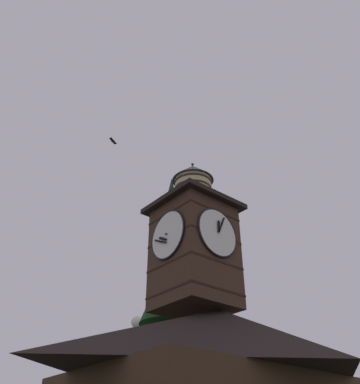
{
  "coord_description": "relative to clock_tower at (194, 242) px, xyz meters",
  "views": [
    {
      "loc": [
        14.33,
        11.4,
        1.52
      ],
      "look_at": [
        1.84,
        -3.7,
        13.74
      ],
      "focal_mm": 39.5,
      "sensor_mm": 36.0,
      "label": 1
    }
  ],
  "objects": [
    {
      "name": "clock_tower",
      "position": [
        0.0,
        0.0,
        0.0
      ],
      "size": [
        4.02,
        4.02,
        8.43
      ],
      "color": "#422B1E",
      "rests_on": "building_main"
    },
    {
      "name": "pine_tree_behind",
      "position": [
        -2.52,
        -5.09,
        -3.36
      ],
      "size": [
        5.53,
        5.53,
        18.26
      ],
      "color": "#473323",
      "rests_on": "ground_plane"
    },
    {
      "name": "pine_tree_aside",
      "position": [
        -6.03,
        -5.46,
        -4.63
      ],
      "size": [
        7.11,
        7.11,
        14.18
      ],
      "color": "#473323",
      "rests_on": "ground_plane"
    },
    {
      "name": "moon",
      "position": [
        -15.04,
        -27.18,
        4.03
      ],
      "size": [
        1.42,
        1.42,
        1.42
      ],
      "color": "silver"
    },
    {
      "name": "flying_bird_high",
      "position": [
        3.33,
        -3.43,
        6.91
      ],
      "size": [
        0.64,
        0.43,
        0.12
      ],
      "color": "black"
    }
  ]
}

